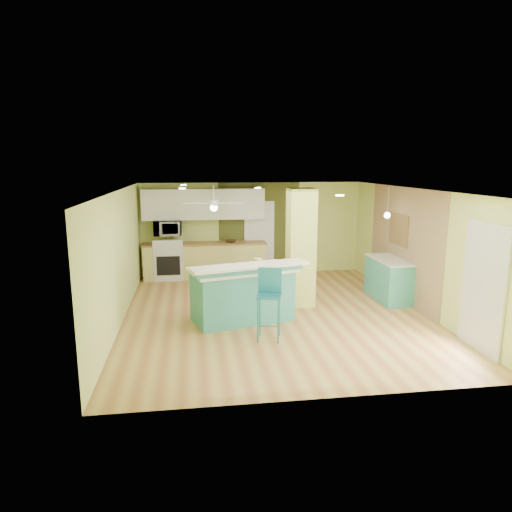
{
  "coord_description": "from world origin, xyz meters",
  "views": [
    {
      "loc": [
        -1.62,
        -8.76,
        3.0
      ],
      "look_at": [
        -0.32,
        0.4,
        1.12
      ],
      "focal_mm": 32.0,
      "sensor_mm": 36.0,
      "label": 1
    }
  ],
  "objects_px": {
    "fruit_bowl": "(231,241)",
    "peninsula": "(243,293)",
    "side_counter": "(388,279)",
    "canister": "(258,263)",
    "bar_stool": "(269,292)"
  },
  "relations": [
    {
      "from": "peninsula",
      "to": "fruit_bowl",
      "type": "distance_m",
      "value": 3.52
    },
    {
      "from": "fruit_bowl",
      "to": "peninsula",
      "type": "bearing_deg",
      "value": -91.22
    },
    {
      "from": "bar_stool",
      "to": "side_counter",
      "type": "bearing_deg",
      "value": 46.52
    },
    {
      "from": "bar_stool",
      "to": "side_counter",
      "type": "xyz_separation_m",
      "value": [
        3.03,
        1.92,
        -0.36
      ]
    },
    {
      "from": "bar_stool",
      "to": "fruit_bowl",
      "type": "xyz_separation_m",
      "value": [
        -0.28,
        4.48,
        0.15
      ]
    },
    {
      "from": "fruit_bowl",
      "to": "canister",
      "type": "relative_size",
      "value": 1.47
    },
    {
      "from": "bar_stool",
      "to": "fruit_bowl",
      "type": "relative_size",
      "value": 4.45
    },
    {
      "from": "side_counter",
      "to": "fruit_bowl",
      "type": "bearing_deg",
      "value": 142.34
    },
    {
      "from": "bar_stool",
      "to": "side_counter",
      "type": "height_order",
      "value": "bar_stool"
    },
    {
      "from": "bar_stool",
      "to": "canister",
      "type": "distance_m",
      "value": 1.03
    },
    {
      "from": "peninsula",
      "to": "bar_stool",
      "type": "bearing_deg",
      "value": -85.34
    },
    {
      "from": "peninsula",
      "to": "side_counter",
      "type": "height_order",
      "value": "peninsula"
    },
    {
      "from": "side_counter",
      "to": "canister",
      "type": "xyz_separation_m",
      "value": [
        -3.08,
        -0.94,
        0.66
      ]
    },
    {
      "from": "side_counter",
      "to": "bar_stool",
      "type": "bearing_deg",
      "value": -147.62
    },
    {
      "from": "side_counter",
      "to": "fruit_bowl",
      "type": "xyz_separation_m",
      "value": [
        -3.31,
        2.56,
        0.51
      ]
    }
  ]
}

